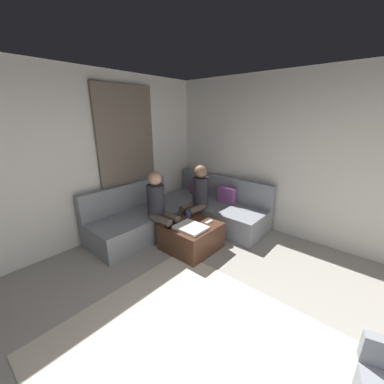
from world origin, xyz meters
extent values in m
cube|color=silver|center=(0.00, 2.94, 1.35)|extent=(6.00, 0.12, 2.70)
cube|color=silver|center=(-2.94, 0.00, 1.35)|extent=(0.12, 6.00, 2.70)
cube|color=#726659|center=(-2.84, 1.30, 1.25)|extent=(0.06, 1.10, 2.50)
cube|color=beige|center=(-0.20, 0.10, 0.01)|extent=(2.60, 2.20, 0.01)
cube|color=gray|center=(-1.78, 2.41, 0.21)|extent=(2.10, 0.85, 0.42)
cube|color=gray|center=(-1.78, 2.76, 0.65)|extent=(2.10, 0.14, 0.45)
cube|color=gray|center=(-2.41, 1.13, 0.21)|extent=(0.85, 1.70, 0.42)
cube|color=gray|center=(-2.76, 1.13, 0.65)|extent=(0.14, 1.70, 0.45)
cube|color=#8C4C8C|center=(-2.28, 2.58, 0.54)|extent=(0.36, 0.12, 0.36)
cube|color=#8C4C8C|center=(-1.58, 2.58, 0.54)|extent=(0.36, 0.12, 0.36)
cube|color=#4C2D1E|center=(-1.46, 1.41, 0.21)|extent=(0.76, 0.76, 0.42)
cube|color=white|center=(-1.36, 1.29, 0.44)|extent=(0.44, 0.36, 0.04)
cylinder|color=#334C72|center=(-1.68, 1.59, 0.47)|extent=(0.08, 0.08, 0.10)
cube|color=white|center=(-1.28, 1.63, 0.43)|extent=(0.05, 0.15, 0.02)
cylinder|color=brown|center=(-1.69, 1.63, 0.21)|extent=(0.12, 0.12, 0.42)
cylinder|color=brown|center=(-1.87, 1.63, 0.21)|extent=(0.12, 0.12, 0.42)
cylinder|color=brown|center=(-1.69, 1.83, 0.48)|extent=(0.12, 0.40, 0.12)
cylinder|color=brown|center=(-1.87, 1.83, 0.48)|extent=(0.12, 0.40, 0.12)
cylinder|color=#26262D|center=(-1.78, 2.03, 0.73)|extent=(0.28, 0.28, 0.50)
sphere|color=#8C664C|center=(-1.78, 2.03, 1.09)|extent=(0.22, 0.22, 0.22)
cylinder|color=brown|center=(-1.63, 1.30, 0.21)|extent=(0.12, 0.12, 0.42)
cylinder|color=brown|center=(-1.63, 1.12, 0.21)|extent=(0.12, 0.12, 0.42)
cylinder|color=brown|center=(-1.83, 1.30, 0.48)|extent=(0.40, 0.12, 0.12)
cylinder|color=brown|center=(-1.83, 1.12, 0.48)|extent=(0.40, 0.12, 0.12)
cylinder|color=#26262D|center=(-2.03, 1.21, 0.73)|extent=(0.28, 0.28, 0.50)
sphere|color=tan|center=(-2.03, 1.21, 1.09)|extent=(0.22, 0.22, 0.22)
camera|label=1|loc=(0.72, -1.07, 2.03)|focal=22.05mm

